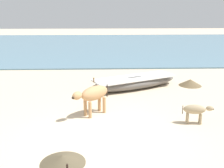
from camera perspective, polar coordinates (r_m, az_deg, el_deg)
The scene contains 7 objects.
ground at distance 7.73m, azimuth -2.41°, elevation -11.36°, with size 80.00×80.00×0.00m, color beige.
sea_water at distance 25.75m, azimuth -2.22°, elevation 8.12°, with size 60.00×20.00×0.08m, color slate.
fishing_boat_2 at distance 12.16m, azimuth 4.76°, elevation 0.38°, with size 4.37×2.81×0.74m.
cow_adult_tan at distance 9.06m, azimuth -3.95°, elevation -2.22°, with size 1.30×1.27×1.01m.
calf_near_dun at distance 8.86m, azimuth 17.26°, elevation -5.29°, with size 0.95×0.37×0.62m.
debris_pile_0 at distance 13.13m, azimuth 16.21°, elevation 0.32°, with size 1.05×1.05×0.30m, color brown.
debris_pile_1 at distance 6.68m, azimuth -10.39°, elevation -15.39°, with size 1.09×1.09×0.20m, color brown.
Camera 1 is at (0.07, -6.87, 3.55)m, focal length 43.23 mm.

